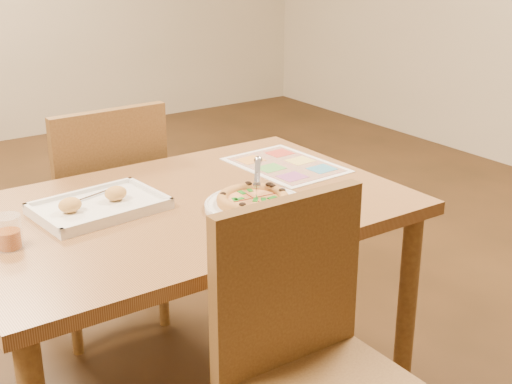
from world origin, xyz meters
TOP-DOWN VIEW (x-y plane):
  - dining_table at (0.00, 0.00)m, footprint 1.30×0.85m
  - chair_near at (0.00, -0.60)m, footprint 0.42×0.42m
  - chair_far at (-0.00, 0.60)m, footprint 0.42×0.42m
  - plate at (0.16, -0.15)m, footprint 0.31×0.31m
  - pizza at (0.15, -0.14)m, footprint 0.21×0.21m
  - pizza_cutter at (0.19, -0.12)m, footprint 0.10×0.12m
  - appetizer_tray at (-0.22, 0.09)m, footprint 0.37×0.27m
  - glass_tumbler at (-0.51, -0.01)m, footprint 0.07×0.07m
  - menu at (0.47, 0.12)m, footprint 0.30×0.40m

SIDE VIEW (x-z plane):
  - chair_near at x=0.00m, z-range 0.33..0.80m
  - chair_far at x=0.00m, z-range 0.33..0.80m
  - dining_table at x=0.00m, z-range 0.27..0.99m
  - menu at x=0.47m, z-range 0.72..0.72m
  - plate at x=0.16m, z-range 0.72..0.74m
  - appetizer_tray at x=-0.22m, z-range 0.70..0.77m
  - pizza at x=0.15m, z-range 0.73..0.76m
  - glass_tumbler at x=-0.51m, z-range 0.71..0.80m
  - pizza_cutter at x=0.19m, z-range 0.76..0.85m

